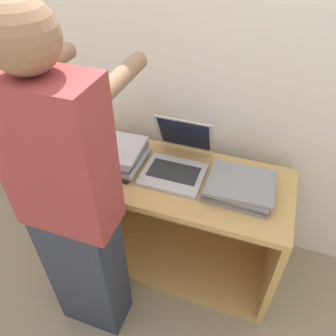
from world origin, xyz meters
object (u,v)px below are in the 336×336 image
Objects in this scene: laptop_stack_left at (113,154)px; laptop_stack_right at (240,186)px; laptop_open at (177,161)px; person at (72,211)px.

laptop_stack_left is 0.99× the size of laptop_stack_right.
laptop_open is 0.23× the size of person.
person is at bearing -142.77° from laptop_stack_right.
laptop_stack_left is (-0.35, -0.06, 0.00)m from laptop_open.
person reaches higher than laptop_open.
person is (-0.63, -0.48, 0.09)m from laptop_stack_right.
laptop_stack_left reaches higher than laptop_stack_right.
laptop_open is 0.36m from laptop_stack_right.
laptop_stack_right is 0.21× the size of person.
laptop_open reaches higher than laptop_stack_right.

